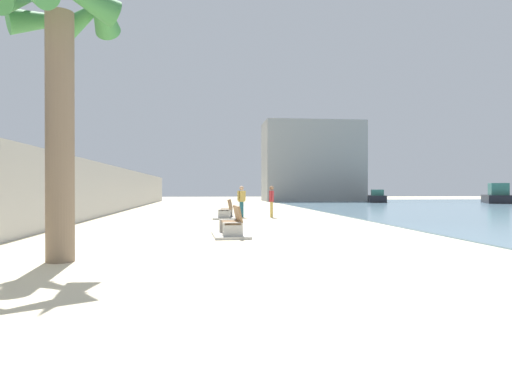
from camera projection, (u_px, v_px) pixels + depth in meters
ground_plane at (231, 214)px, 27.79m from camera, size 120.00×120.00×0.00m
seawall at (103, 190)px, 26.97m from camera, size 0.80×64.00×2.92m
palm_tree at (60, 48)px, 9.55m from camera, size 2.78×2.90×6.13m
bench_near at (231, 229)px, 14.65m from camera, size 1.19×2.14×0.98m
bench_far at (226, 214)px, 23.45m from camera, size 1.36×2.22×0.98m
person_walking at (272, 199)px, 24.36m from camera, size 0.29×0.49×1.68m
person_standing at (242, 199)px, 24.43m from camera, size 0.46×0.33×1.67m
boat_far_left at (497, 196)px, 47.64m from camera, size 4.68×6.44×2.05m
boat_nearest at (377, 197)px, 50.57m from camera, size 3.18×5.31×1.39m
harbor_building at (312, 162)px, 56.83m from camera, size 12.00×6.00×9.71m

